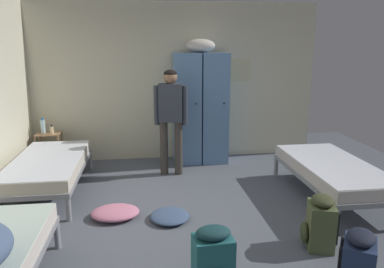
% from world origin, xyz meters
% --- Properties ---
extents(ground_plane, '(7.78, 7.78, 0.00)m').
position_xyz_m(ground_plane, '(0.00, 0.00, 0.00)').
color(ground_plane, '#565B66').
extents(room_backdrop, '(4.95, 4.93, 2.68)m').
position_xyz_m(room_backdrop, '(-1.21, 1.24, 1.34)').
color(room_backdrop, beige).
rests_on(room_backdrop, ground_plane).
extents(locker_bank, '(0.90, 0.55, 2.07)m').
position_xyz_m(locker_bank, '(0.39, 2.15, 0.97)').
color(locker_bank, '#5B84B2').
rests_on(locker_bank, ground_plane).
extents(shelf_unit, '(0.38, 0.30, 0.57)m').
position_xyz_m(shelf_unit, '(-2.11, 2.17, 0.35)').
color(shelf_unit, '#99704C').
rests_on(shelf_unit, ground_plane).
extents(bed_right, '(0.90, 1.90, 0.49)m').
position_xyz_m(bed_right, '(1.86, 0.33, 0.38)').
color(bed_right, gray).
rests_on(bed_right, ground_plane).
extents(bed_left_rear, '(0.90, 1.90, 0.49)m').
position_xyz_m(bed_left_rear, '(-1.86, 1.02, 0.38)').
color(bed_left_rear, gray).
rests_on(bed_left_rear, ground_plane).
extents(person_traveler, '(0.51, 0.26, 1.62)m').
position_xyz_m(person_traveler, '(-0.15, 1.55, 0.98)').
color(person_traveler, '#3D3833').
rests_on(person_traveler, ground_plane).
extents(water_bottle, '(0.07, 0.07, 0.25)m').
position_xyz_m(water_bottle, '(-2.19, 2.19, 0.68)').
color(water_bottle, '#B2DBEA').
rests_on(water_bottle, shelf_unit).
extents(lotion_bottle, '(0.06, 0.06, 0.15)m').
position_xyz_m(lotion_bottle, '(-2.04, 2.13, 0.63)').
color(lotion_bottle, beige).
rests_on(lotion_bottle, shelf_unit).
extents(backpack_teal, '(0.34, 0.35, 0.55)m').
position_xyz_m(backpack_teal, '(-0.03, -1.31, 0.26)').
color(backpack_teal, '#23666B').
rests_on(backpack_teal, ground_plane).
extents(backpack_olive, '(0.39, 0.37, 0.55)m').
position_xyz_m(backpack_olive, '(1.13, -0.81, 0.26)').
color(backpack_olive, '#566038').
rests_on(backpack_olive, ground_plane).
extents(backpack_navy, '(0.41, 0.40, 0.55)m').
position_xyz_m(backpack_navy, '(1.12, -1.52, 0.26)').
color(backpack_navy, navy).
rests_on(backpack_navy, ground_plane).
extents(clothes_pile_denim, '(0.46, 0.48, 0.09)m').
position_xyz_m(clothes_pile_denim, '(-0.29, -0.02, 0.04)').
color(clothes_pile_denim, '#42567A').
rests_on(clothes_pile_denim, ground_plane).
extents(clothes_pile_pink, '(0.56, 0.45, 0.12)m').
position_xyz_m(clothes_pile_pink, '(-0.92, 0.12, 0.06)').
color(clothes_pile_pink, pink).
rests_on(clothes_pile_pink, ground_plane).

